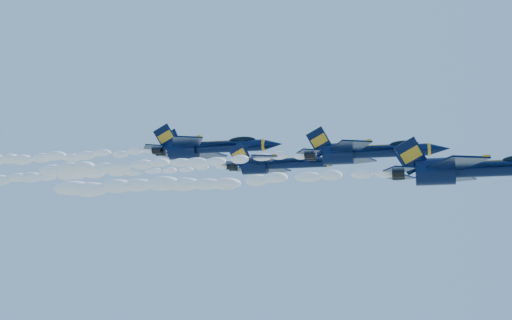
% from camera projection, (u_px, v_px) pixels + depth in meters
% --- Properties ---
extents(jet_lead, '(17.22, 14.13, 6.40)m').
position_uv_depth(jet_lead, '(472.00, 169.00, 60.86)').
color(jet_lead, black).
extents(smoke_trail_jet_lead, '(36.45, 1.78, 1.60)m').
position_uv_depth(smoke_trail_jet_lead, '(214.00, 182.00, 66.34)').
color(smoke_trail_jet_lead, white).
extents(jet_second, '(17.23, 14.13, 6.40)m').
position_uv_depth(jet_second, '(367.00, 152.00, 77.50)').
color(jet_second, black).
extents(smoke_trail_jet_second, '(36.45, 1.78, 1.60)m').
position_uv_depth(smoke_trail_jet_second, '(167.00, 164.00, 82.98)').
color(smoke_trail_jet_second, white).
extents(jet_third, '(15.55, 12.76, 5.78)m').
position_uv_depth(jet_third, '(278.00, 163.00, 84.02)').
color(jet_third, black).
extents(smoke_trail_jet_third, '(36.45, 1.61, 1.45)m').
position_uv_depth(smoke_trail_jet_third, '(103.00, 173.00, 89.34)').
color(smoke_trail_jet_third, white).
extents(jet_fourth, '(19.35, 15.87, 7.19)m').
position_uv_depth(jet_fourth, '(209.00, 147.00, 93.28)').
color(jet_fourth, black).
extents(smoke_trail_jet_fourth, '(36.45, 2.00, 1.80)m').
position_uv_depth(smoke_trail_jet_fourth, '(44.00, 158.00, 98.95)').
color(smoke_trail_jet_fourth, white).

